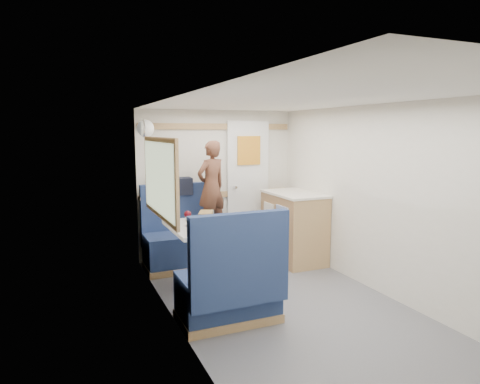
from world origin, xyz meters
name	(u,v)px	position (x,y,z in m)	size (l,w,h in m)	color
floor	(300,317)	(0.00, 0.00, 0.00)	(4.50, 4.50, 0.00)	#515156
ceiling	(305,98)	(0.00, 0.00, 2.00)	(4.50, 4.50, 0.00)	silver
wall_back	(217,184)	(0.00, 2.25, 1.00)	(2.20, 0.02, 2.00)	silver
wall_left	(184,222)	(-1.10, 0.00, 1.00)	(0.02, 4.50, 2.00)	silver
wall_right	(397,204)	(1.10, 0.00, 1.00)	(0.02, 4.50, 2.00)	silver
oak_trim_low	(218,194)	(0.00, 2.23, 0.85)	(2.15, 0.02, 0.08)	olive
oak_trim_high	(217,126)	(0.00, 2.23, 1.78)	(2.15, 0.02, 0.08)	olive
side_window	(159,178)	(-1.08, 1.00, 1.25)	(0.04, 1.30, 0.72)	#A3AE94
rear_door	(248,184)	(0.45, 2.22, 0.97)	(0.62, 0.12, 1.86)	white
dinette_table	(200,240)	(-0.65, 1.00, 0.57)	(0.62, 0.92, 0.72)	white
bench_far	(180,244)	(-0.65, 1.86, 0.30)	(0.90, 0.59, 1.05)	#17264C
bench_near	(230,291)	(-0.65, 0.14, 0.30)	(0.90, 0.59, 1.05)	#17264C
ledge	(174,196)	(-0.65, 2.12, 0.88)	(0.90, 0.14, 0.04)	olive
dome_light	(145,128)	(-1.04, 1.85, 1.75)	(0.20, 0.20, 0.20)	white
galley_counter	(294,227)	(0.82, 1.55, 0.47)	(0.57, 0.92, 0.92)	olive
person	(211,187)	(-0.25, 1.77, 1.03)	(0.42, 0.28, 1.15)	brown
duffel_bag	(174,186)	(-0.64, 2.12, 1.01)	(0.45, 0.22, 0.22)	black
tray	(220,229)	(-0.54, 0.71, 0.73)	(0.29, 0.38, 0.02)	white
orange_fruit	(220,220)	(-0.44, 0.96, 0.78)	(0.08, 0.08, 0.08)	orange
cheese_block	(203,226)	(-0.68, 0.82, 0.76)	(0.10, 0.06, 0.04)	#EDE189
wine_glass	(188,215)	(-0.78, 1.02, 0.84)	(0.08, 0.08, 0.17)	white
tumbler_left	(192,227)	(-0.80, 0.78, 0.77)	(0.06, 0.06, 0.10)	silver
tumbler_mid	(188,216)	(-0.70, 1.29, 0.77)	(0.07, 0.07, 0.11)	white
tumbler_right	(200,220)	(-0.63, 1.05, 0.77)	(0.06, 0.06, 0.10)	silver
beer_glass	(219,219)	(-0.43, 1.03, 0.77)	(0.06, 0.06, 0.09)	brown
pepper_grinder	(199,222)	(-0.66, 1.00, 0.76)	(0.03, 0.03, 0.09)	black
salt_grinder	(201,224)	(-0.67, 0.91, 0.76)	(0.03, 0.03, 0.08)	white
bread_loaf	(206,216)	(-0.52, 1.20, 0.77)	(0.14, 0.26, 0.11)	brown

